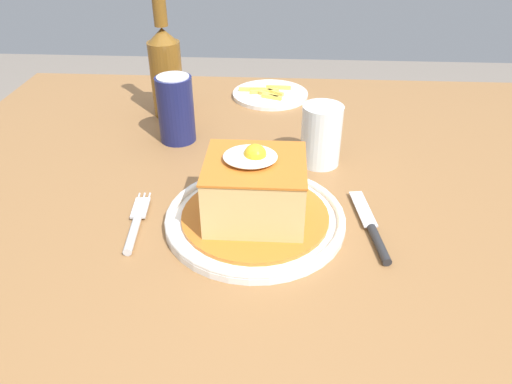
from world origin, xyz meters
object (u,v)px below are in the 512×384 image
object	(u,v)px
side_plate_fries	(270,94)
soda_can	(176,109)
knife	(374,233)
beer_bottle_amber	(166,67)
drinking_glass	(321,139)
main_plate	(255,218)
fork	(135,226)

from	to	relation	value
side_plate_fries	soda_can	bearing A→B (deg)	-126.20
knife	beer_bottle_amber	xyz separation A→B (m)	(-0.37, 0.39, 0.09)
knife	drinking_glass	world-z (taller)	drinking_glass
soda_can	beer_bottle_amber	xyz separation A→B (m)	(-0.04, 0.12, 0.04)
main_plate	drinking_glass	bearing A→B (deg)	61.13
fork	drinking_glass	distance (m)	0.34
drinking_glass	side_plate_fries	xyz separation A→B (m)	(-0.10, 0.30, -0.04)
main_plate	drinking_glass	size ratio (longest dim) A/B	2.44
beer_bottle_amber	side_plate_fries	distance (m)	0.25
main_plate	soda_can	distance (m)	0.31
main_plate	side_plate_fries	world-z (taller)	main_plate
main_plate	knife	xyz separation A→B (m)	(0.17, -0.02, -0.00)
knife	drinking_glass	xyz separation A→B (m)	(-0.06, 0.20, 0.04)
fork	beer_bottle_amber	size ratio (longest dim) A/B	0.53
beer_bottle_amber	drinking_glass	size ratio (longest dim) A/B	2.53
knife	soda_can	bearing A→B (deg)	139.73
side_plate_fries	fork	bearing A→B (deg)	-108.85
main_plate	knife	distance (m)	0.17
beer_bottle_amber	drinking_glass	world-z (taller)	beer_bottle_amber
beer_bottle_amber	side_plate_fries	world-z (taller)	beer_bottle_amber
knife	soda_can	world-z (taller)	soda_can
fork	beer_bottle_amber	xyz separation A→B (m)	(-0.03, 0.40, 0.09)
soda_can	side_plate_fries	xyz separation A→B (m)	(0.17, 0.23, -0.06)
drinking_glass	side_plate_fries	bearing A→B (deg)	107.82
soda_can	beer_bottle_amber	distance (m)	0.13
fork	knife	world-z (taller)	same
beer_bottle_amber	side_plate_fries	size ratio (longest dim) A/B	1.56
fork	side_plate_fries	bearing A→B (deg)	71.15
fork	side_plate_fries	xyz separation A→B (m)	(0.17, 0.50, -0.00)
soda_can	side_plate_fries	size ratio (longest dim) A/B	0.73
drinking_glass	main_plate	bearing A→B (deg)	-118.87
main_plate	fork	xyz separation A→B (m)	(-0.17, -0.02, -0.00)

